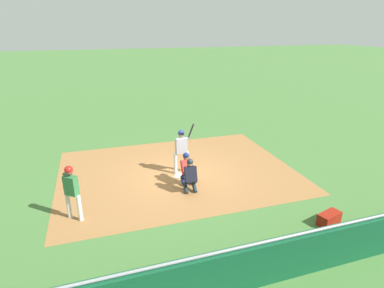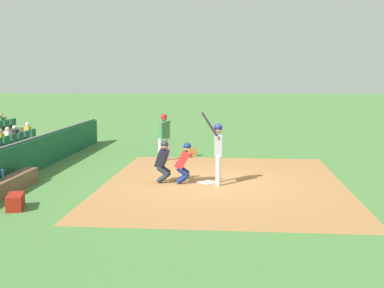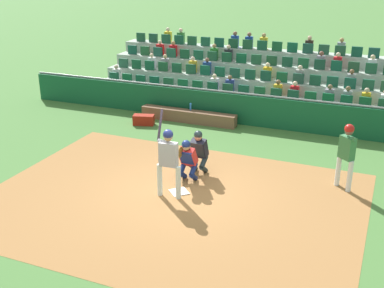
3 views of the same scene
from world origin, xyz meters
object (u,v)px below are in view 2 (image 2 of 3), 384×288
Objects in this scene: batter_at_plate at (218,146)px; water_bottle_on_bench at (2,174)px; home_plate_umpire at (163,159)px; on_deck_batter at (164,132)px; dugout_bench at (5,187)px; equipment_duffel_bag at (15,202)px; catcher_crouching at (185,160)px; home_plate_marker at (207,182)px.

batter_at_plate reaches higher than water_bottle_on_bench.
home_plate_umpire is 0.72× the size of on_deck_batter.
equipment_duffel_bag is at bearing 33.02° from dugout_bench.
home_plate_umpire is 4.67m from equipment_duffel_bag.
water_bottle_on_bench is (-0.06, -0.09, 0.35)m from dugout_bench.
on_deck_batter is (-4.09, -2.17, -0.05)m from batter_at_plate.
dugout_bench is at bearing -162.90° from equipment_duffel_bag.
catcher_crouching is 4.85× the size of water_bottle_on_bench.
home_plate_marker is at bearing 109.22° from water_bottle_on_bench.
catcher_crouching is 0.67m from home_plate_umpire.
equipment_duffel_bag is (3.36, -4.52, 0.17)m from home_plate_marker.
catcher_crouching is 5.17m from water_bottle_on_bench.
home_plate_umpire reaches higher than dugout_bench.
home_plate_umpire is (-0.09, -0.66, 0.01)m from catcher_crouching.
batter_at_plate is 1.73m from home_plate_umpire.
home_plate_marker is at bearing 88.85° from home_plate_umpire.
dugout_bench reaches higher than equipment_duffel_bag.
catcher_crouching is at bearing 82.60° from home_plate_umpire.
home_plate_umpire is 5.03× the size of water_bottle_on_bench.
dugout_bench is at bearing 55.84° from water_bottle_on_bench.
home_plate_umpire is (-0.18, -1.67, -0.44)m from batter_at_plate.
batter_at_plate reaches higher than catcher_crouching.
water_bottle_on_bench is at bearing -31.95° from on_deck_batter.
equipment_duffel_bag reaches higher than home_plate_marker.
water_bottle_on_bench is 6.93m from on_deck_batter.
dugout_bench is (1.83, -5.74, -0.93)m from batter_at_plate.
batter_at_plate reaches higher than dugout_bench.
dugout_bench is at bearing -31.09° from on_deck_batter.
batter_at_plate reaches higher than home_plate_marker.
catcher_crouching is at bearing -95.13° from batter_at_plate.
water_bottle_on_bench is at bearing -70.78° from home_plate_marker.
batter_at_plate is 2.93× the size of equipment_duffel_bag.
home_plate_umpire reaches higher than home_plate_marker.
batter_at_plate is 8.47× the size of water_bottle_on_bench.
home_plate_umpire reaches higher than catcher_crouching.
batter_at_plate is 0.60× the size of dugout_bench.
home_plate_marker is 0.59× the size of equipment_duffel_bag.
batter_at_plate is 1.22× the size of on_deck_batter.
dugout_bench is 14.11× the size of water_bottle_on_bench.
catcher_crouching is 0.70× the size of on_deck_batter.
dugout_bench is 4.88× the size of equipment_duffel_bag.
catcher_crouching reaches higher than water_bottle_on_bench.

